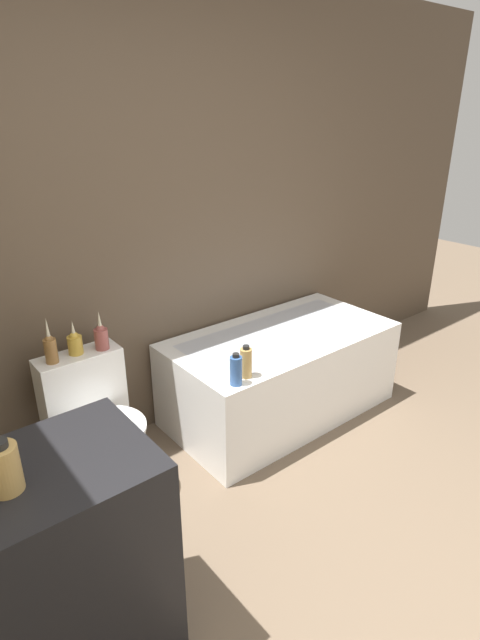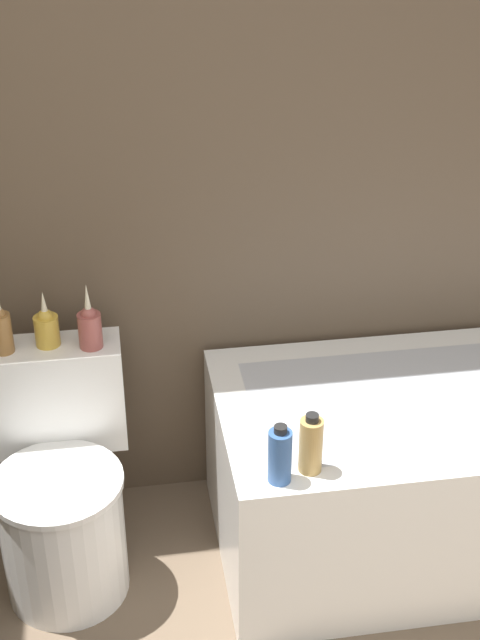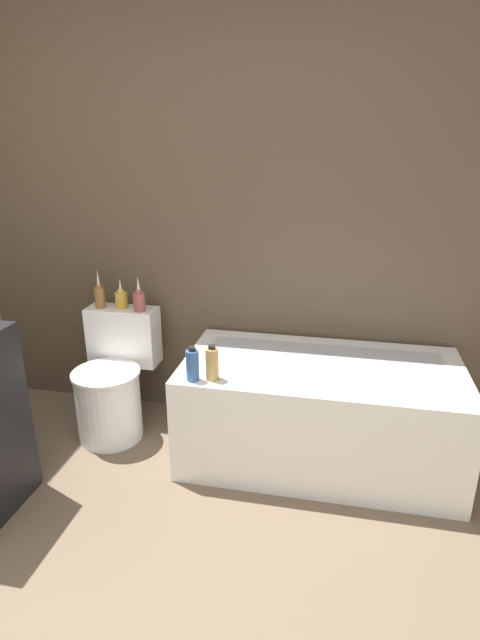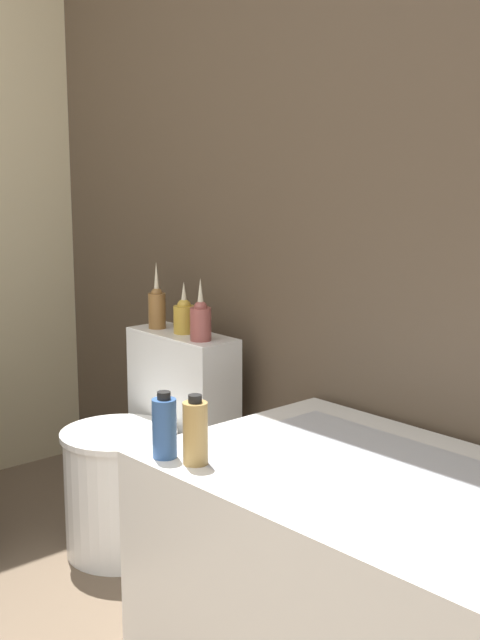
% 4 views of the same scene
% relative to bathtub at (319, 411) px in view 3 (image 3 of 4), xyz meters
% --- Properties ---
extents(wall_back_tiled, '(6.40, 0.06, 2.60)m').
position_rel_bathtub_xyz_m(wall_back_tiled, '(-0.78, 0.43, 1.01)').
color(wall_back_tiled, brown).
rests_on(wall_back_tiled, ground_plane).
extents(bathtub, '(1.47, 0.76, 0.57)m').
position_rel_bathtub_xyz_m(bathtub, '(0.00, 0.00, 0.00)').
color(bathtub, white).
rests_on(bathtub, ground).
extents(toilet, '(0.43, 0.56, 0.72)m').
position_rel_bathtub_xyz_m(toilet, '(-1.22, 0.04, 0.03)').
color(toilet, white).
rests_on(toilet, ground).
extents(vase_gold, '(0.06, 0.06, 0.24)m').
position_rel_bathtub_xyz_m(vase_gold, '(-1.35, 0.21, 0.52)').
color(vase_gold, olive).
rests_on(vase_gold, toilet).
extents(vase_silver, '(0.07, 0.07, 0.18)m').
position_rel_bathtub_xyz_m(vase_silver, '(-1.22, 0.24, 0.50)').
color(vase_silver, gold).
rests_on(vase_silver, toilet).
extents(vase_bronze, '(0.07, 0.07, 0.21)m').
position_rel_bathtub_xyz_m(vase_bronze, '(-1.09, 0.20, 0.51)').
color(vase_bronze, '#994C47').
rests_on(vase_bronze, toilet).
extents(shampoo_bottle_tall, '(0.06, 0.06, 0.18)m').
position_rel_bathtub_xyz_m(shampoo_bottle_tall, '(-0.61, -0.31, 0.36)').
color(shampoo_bottle_tall, '#335999').
rests_on(shampoo_bottle_tall, bathtub).
extents(shampoo_bottle_short, '(0.06, 0.06, 0.18)m').
position_rel_bathtub_xyz_m(shampoo_bottle_short, '(-0.52, -0.28, 0.37)').
color(shampoo_bottle_short, tan).
rests_on(shampoo_bottle_short, bathtub).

